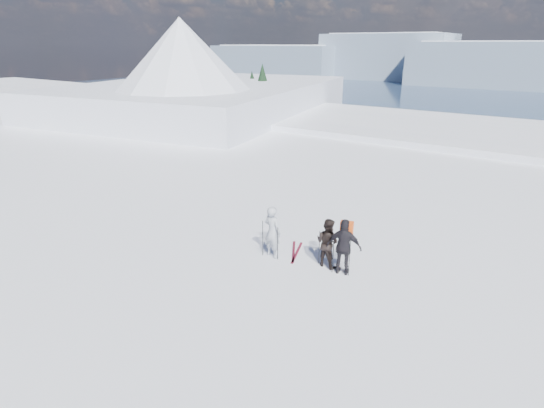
{
  "coord_description": "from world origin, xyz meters",
  "views": [
    {
      "loc": [
        5.86,
        -8.86,
        7.25
      ],
      "look_at": [
        -2.03,
        3.0,
        1.82
      ],
      "focal_mm": 28.0,
      "sensor_mm": 36.0,
      "label": 1
    }
  ],
  "objects_px": {
    "skier_dark": "(327,243)",
    "skier_pack": "(344,247)",
    "skis_loose": "(295,252)",
    "skier_grey": "(272,232)"
  },
  "relations": [
    {
      "from": "skier_dark",
      "to": "skier_pack",
      "type": "relative_size",
      "value": 0.9
    },
    {
      "from": "skier_dark",
      "to": "skier_pack",
      "type": "height_order",
      "value": "skier_pack"
    },
    {
      "from": "skier_grey",
      "to": "skier_dark",
      "type": "distance_m",
      "value": 1.99
    },
    {
      "from": "skier_dark",
      "to": "skier_pack",
      "type": "xyz_separation_m",
      "value": [
        0.7,
        -0.18,
        0.1
      ]
    },
    {
      "from": "skis_loose",
      "to": "skier_pack",
      "type": "bearing_deg",
      "value": -11.05
    },
    {
      "from": "skier_grey",
      "to": "skier_pack",
      "type": "relative_size",
      "value": 0.99
    },
    {
      "from": "skier_pack",
      "to": "skis_loose",
      "type": "bearing_deg",
      "value": -24.26
    },
    {
      "from": "skier_dark",
      "to": "skier_grey",
      "type": "bearing_deg",
      "value": 20.81
    },
    {
      "from": "skier_dark",
      "to": "skier_pack",
      "type": "bearing_deg",
      "value": 172.16
    },
    {
      "from": "skier_grey",
      "to": "skis_loose",
      "type": "xyz_separation_m",
      "value": [
        0.55,
        0.7,
        -0.95
      ]
    }
  ]
}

